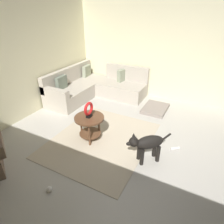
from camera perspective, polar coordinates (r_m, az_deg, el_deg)
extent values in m
cube|color=#B7B2A8|center=(3.86, 4.93, -12.75)|extent=(6.00, 6.00, 0.10)
cube|color=beige|center=(4.95, -28.12, 12.02)|extent=(6.00, 0.12, 2.70)
cube|color=beige|center=(5.85, 17.45, 16.17)|extent=(0.12, 6.00, 2.70)
cube|color=#BCAD93|center=(4.17, -3.16, -8.04)|extent=(2.30, 1.90, 0.01)
cube|color=#B2A899|center=(6.06, -9.61, 6.15)|extent=(2.20, 0.85, 0.42)
cube|color=#B2A899|center=(6.13, -12.67, 10.48)|extent=(2.20, 0.14, 0.46)
cube|color=#B2A899|center=(6.06, 2.89, 6.51)|extent=(0.85, 1.40, 0.42)
cube|color=#B2A899|center=(6.22, 4.40, 11.35)|extent=(0.14, 1.40, 0.46)
cube|color=#B2A899|center=(5.24, -16.48, 5.43)|extent=(0.16, 0.85, 0.22)
cube|color=gray|center=(6.62, -7.45, 11.75)|extent=(0.39, 0.18, 0.39)
cube|color=slate|center=(5.70, -14.58, 8.23)|extent=(0.38, 0.13, 0.38)
cube|color=gray|center=(6.14, 2.94, 10.60)|extent=(0.39, 0.18, 0.38)
cube|color=brown|center=(3.73, -30.02, -7.93)|extent=(0.40, 0.57, 0.22)
cylinder|color=brown|center=(3.93, -6.68, -1.71)|extent=(0.60, 0.60, 0.04)
cylinder|color=brown|center=(4.13, -6.39, -6.14)|extent=(0.45, 0.45, 0.02)
cylinder|color=brown|center=(4.18, -8.95, -4.20)|extent=(0.04, 0.04, 0.50)
cylinder|color=brown|center=(3.90, -6.65, -6.75)|extent=(0.04, 0.04, 0.50)
cylinder|color=brown|center=(4.15, -3.81, -4.12)|extent=(0.04, 0.04, 0.50)
cube|color=black|center=(3.91, -6.72, -1.14)|extent=(0.12, 0.08, 0.05)
torus|color=red|center=(3.83, -6.86, 0.97)|extent=(0.28, 0.06, 0.28)
cube|color=gray|center=(5.40, 12.50, 0.99)|extent=(0.80, 0.60, 0.09)
cylinder|color=black|center=(3.55, 8.76, -12.94)|extent=(0.07, 0.07, 0.32)
cylinder|color=black|center=(3.64, 7.85, -11.56)|extent=(0.07, 0.07, 0.32)
cylinder|color=black|center=(3.67, 13.30, -11.84)|extent=(0.07, 0.07, 0.32)
cylinder|color=black|center=(3.76, 12.29, -10.54)|extent=(0.07, 0.07, 0.32)
ellipsoid|color=black|center=(3.50, 10.94, -8.66)|extent=(0.52, 0.53, 0.24)
sphere|color=black|center=(3.35, 6.39, -8.66)|extent=(0.17, 0.17, 0.17)
ellipsoid|color=black|center=(3.34, 5.14, -9.18)|extent=(0.13, 0.14, 0.07)
cone|color=black|center=(3.25, 6.96, -7.48)|extent=(0.06, 0.06, 0.07)
cone|color=black|center=(3.32, 6.37, -6.60)|extent=(0.06, 0.06, 0.07)
cylinder|color=black|center=(3.61, 15.45, -7.16)|extent=(0.17, 0.17, 0.16)
sphere|color=silver|center=(3.33, -17.85, -20.66)|extent=(0.09, 0.09, 0.09)
cylinder|color=silver|center=(4.10, 17.91, -10.07)|extent=(0.16, 0.17, 0.05)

